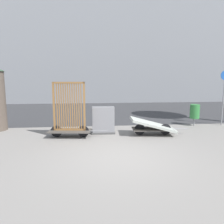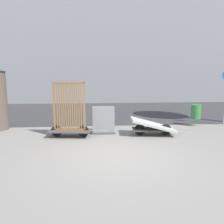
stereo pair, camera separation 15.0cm
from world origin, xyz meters
name	(u,v)px [view 1 (the left image)]	position (x,y,z in m)	size (l,w,h in m)	color
ground_plane	(119,156)	(0.00, 0.00, 0.00)	(60.00, 60.00, 0.00)	gray
road_strip	(103,111)	(0.00, 9.00, 0.00)	(56.00, 9.66, 0.01)	#38383A
building_facade	(99,54)	(0.00, 15.83, 4.64)	(48.00, 4.00, 9.29)	gray
bike_cart_with_bedframe	(70,118)	(-1.67, 2.32, 0.75)	(2.37, 0.93, 2.18)	#4C4742
bike_cart_with_mattress	(153,126)	(1.68, 2.32, 0.38)	(2.44, 1.06, 0.72)	#4C4742
utility_cabinet	(103,121)	(-0.33, 2.76, 0.53)	(0.97, 0.43, 1.14)	#4C4C4C
trash_bin	(195,111)	(4.19, 3.83, 0.70)	(0.45, 0.45, 1.05)	gray
sign_post	(224,91)	(5.61, 3.82, 1.69)	(0.46, 0.06, 2.73)	gray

